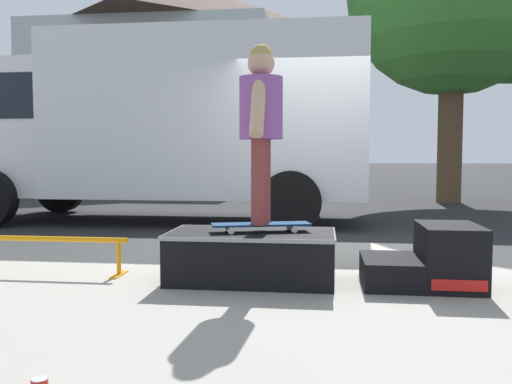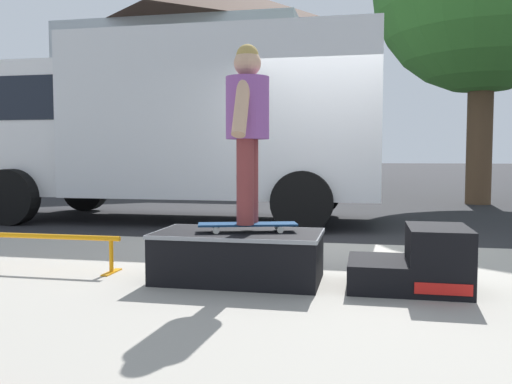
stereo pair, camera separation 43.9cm
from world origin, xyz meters
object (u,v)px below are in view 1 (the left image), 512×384
skate_box (252,255)px  grind_rail (45,246)px  skateboard (261,225)px  box_truck (155,121)px  skater_kid (261,119)px  kicker_ramp (431,261)px

skate_box → grind_rail: skate_box is taller
skateboard → box_truck: bearing=116.5°
skate_box → skater_kid: size_ratio=0.94×
skater_kid → skateboard: bearing=90.0°
skater_kid → skate_box: bearing=-176.8°
skateboard → kicker_ramp: bearing=-0.2°
skate_box → box_truck: (-2.28, 4.71, 1.37)m
skater_kid → box_truck: (-2.35, 4.71, 0.30)m
skateboard → skater_kid: size_ratio=0.58×
skate_box → grind_rail: (-1.78, 0.05, 0.03)m
grind_rail → skate_box: bearing=-1.8°
box_truck → skate_box: bearing=-64.2°
skate_box → grind_rail: 1.78m
grind_rail → skateboard: bearing=-1.6°
grind_rail → box_truck: bearing=96.1°
kicker_ramp → skateboard: bearing=179.8°
skate_box → grind_rail: bearing=178.2°
skateboard → grind_rail: bearing=178.4°
grind_rail → skater_kid: bearing=-1.6°
skate_box → box_truck: size_ratio=0.19×
kicker_ramp → skater_kid: bearing=179.8°
kicker_ramp → skate_box: bearing=180.0°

